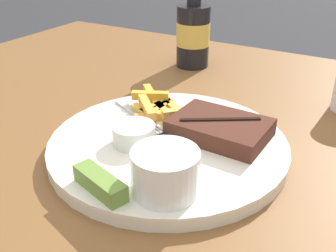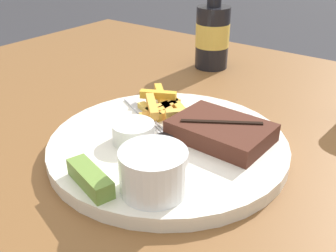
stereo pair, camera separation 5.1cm
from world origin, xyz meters
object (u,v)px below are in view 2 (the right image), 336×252
object	(u,v)px
steak_portion	(221,131)
knife_utensil	(196,131)
dinner_plate	(168,145)
coleslaw_cup	(153,169)
beer_bottle	(213,33)
dipping_sauce_cup	(133,131)
pickle_spear	(90,178)
fork_utensil	(143,113)

from	to	relation	value
steak_portion	knife_utensil	size ratio (longest dim) A/B	0.82
dinner_plate	coleslaw_cup	bearing A→B (deg)	-61.18
dinner_plate	beer_bottle	size ratio (longest dim) A/B	1.57
dinner_plate	beer_bottle	bearing A→B (deg)	111.86
dipping_sauce_cup	knife_utensil	world-z (taller)	dipping_sauce_cup
pickle_spear	fork_utensil	bearing A→B (deg)	112.03
dinner_plate	fork_utensil	distance (m)	0.09
dinner_plate	dipping_sauce_cup	size ratio (longest dim) A/B	5.68
steak_portion	coleslaw_cup	bearing A→B (deg)	-90.56
steak_portion	beer_bottle	xyz separation A→B (m)	(-0.19, 0.29, 0.04)
dipping_sauce_cup	fork_utensil	bearing A→B (deg)	121.75
dinner_plate	steak_portion	distance (m)	0.07
fork_utensil	knife_utensil	size ratio (longest dim) A/B	0.80
coleslaw_cup	dipping_sauce_cup	bearing A→B (deg)	142.38
coleslaw_cup	beer_bottle	bearing A→B (deg)	113.53
steak_portion	beer_bottle	size ratio (longest dim) A/B	0.64
knife_utensil	coleslaw_cup	bearing A→B (deg)	-141.57
knife_utensil	dipping_sauce_cup	bearing A→B (deg)	166.60
steak_portion	pickle_spear	size ratio (longest dim) A/B	1.70
fork_utensil	knife_utensil	xyz separation A→B (m)	(0.10, 0.00, 0.00)
fork_utensil	beer_bottle	distance (m)	0.30
dinner_plate	steak_portion	world-z (taller)	steak_portion
pickle_spear	fork_utensil	distance (m)	0.19
dinner_plate	fork_utensil	world-z (taller)	fork_utensil
dinner_plate	dipping_sauce_cup	distance (m)	0.05
dinner_plate	dipping_sauce_cup	bearing A→B (deg)	-136.78
steak_portion	fork_utensil	world-z (taller)	steak_portion
knife_utensil	beer_bottle	size ratio (longest dim) A/B	0.78
pickle_spear	knife_utensil	world-z (taller)	pickle_spear
dipping_sauce_cup	pickle_spear	distance (m)	0.11
fork_utensil	knife_utensil	distance (m)	0.10
steak_portion	coleslaw_cup	size ratio (longest dim) A/B	1.76
coleslaw_cup	steak_portion	bearing A→B (deg)	89.44
pickle_spear	fork_utensil	size ratio (longest dim) A/B	0.61
beer_bottle	pickle_spear	bearing A→B (deg)	-74.77
coleslaw_cup	fork_utensil	world-z (taller)	coleslaw_cup
dinner_plate	beer_bottle	world-z (taller)	beer_bottle
dinner_plate	fork_utensil	xyz separation A→B (m)	(-0.08, 0.04, 0.01)
coleslaw_cup	fork_utensil	size ratio (longest dim) A/B	0.59
dinner_plate	beer_bottle	distance (m)	0.36
dinner_plate	coleslaw_cup	xyz separation A→B (m)	(0.05, -0.10, 0.04)
dinner_plate	coleslaw_cup	size ratio (longest dim) A/B	4.33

